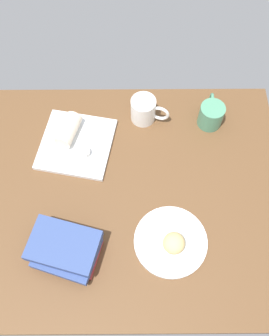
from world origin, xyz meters
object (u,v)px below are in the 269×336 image
object	(u,v)px
breakfast_wrap	(68,130)
book_stack	(66,249)
square_plate	(76,144)
coffee_mug	(211,114)
scone_pastry	(174,243)
second_mug	(144,110)
round_plate	(171,242)
sauce_cup	(84,152)

from	to	relation	value
breakfast_wrap	book_stack	distance (cm)	43.99
square_plate	coffee_mug	xyz separation A→B (cm)	(49.96, 10.12, 4.02)
scone_pastry	square_plate	bearing A→B (deg)	131.27
book_stack	second_mug	distance (cm)	58.08
breakfast_wrap	second_mug	size ratio (longest dim) A/B	0.86
round_plate	breakfast_wrap	bearing A→B (deg)	131.23
breakfast_wrap	coffee_mug	size ratio (longest dim) A/B	0.88
scone_pastry	sauce_cup	size ratio (longest dim) A/B	1.62
breakfast_wrap	coffee_mug	bearing A→B (deg)	-155.51
breakfast_wrap	round_plate	bearing A→B (deg)	148.84
square_plate	second_mug	distance (cm)	28.25
round_plate	scone_pastry	xyz separation A→B (cm)	(0.69, -1.53, 3.58)
sauce_cup	breakfast_wrap	distance (cm)	10.46
scone_pastry	second_mug	xyz separation A→B (cm)	(-8.47, 50.39, 0.94)
sauce_cup	coffee_mug	world-z (taller)	coffee_mug
scone_pastry	breakfast_wrap	size ratio (longest dim) A/B	0.58
book_stack	coffee_mug	world-z (taller)	coffee_mug
sauce_cup	second_mug	size ratio (longest dim) A/B	0.31
round_plate	square_plate	xyz separation A→B (cm)	(-32.94, 36.79, 0.10)
coffee_mug	second_mug	distance (cm)	24.87
round_plate	square_plate	distance (cm)	49.38
square_plate	breakfast_wrap	xyz separation A→B (cm)	(-2.61, 3.77, 3.82)
square_plate	sauce_cup	distance (cm)	6.13
breakfast_wrap	coffee_mug	distance (cm)	52.95
round_plate	breakfast_wrap	world-z (taller)	breakfast_wrap
book_stack	coffee_mug	size ratio (longest dim) A/B	1.71
book_stack	second_mug	xyz separation A→B (cm)	(25.42, 52.22, 0.61)
square_plate	coffee_mug	size ratio (longest dim) A/B	1.81
coffee_mug	sauce_cup	bearing A→B (deg)	-162.38
scone_pastry	book_stack	size ratio (longest dim) A/B	0.30
sauce_cup	round_plate	bearing A→B (deg)	-47.24
sauce_cup	book_stack	distance (cm)	35.66
scone_pastry	square_plate	world-z (taller)	scone_pastry
sauce_cup	breakfast_wrap	bearing A→B (deg)	124.74
breakfast_wrap	second_mug	world-z (taller)	second_mug
coffee_mug	second_mug	bearing A→B (deg)	175.52
sauce_cup	second_mug	xyz separation A→B (cm)	(21.89, 16.77, 2.27)
sauce_cup	second_mug	world-z (taller)	second_mug
round_plate	square_plate	size ratio (longest dim) A/B	0.94
coffee_mug	second_mug	xyz separation A→B (cm)	(-24.79, 1.94, 0.40)
breakfast_wrap	coffee_mug	xyz separation A→B (cm)	(52.57, 6.34, 0.20)
breakfast_wrap	book_stack	xyz separation A→B (cm)	(2.36, -43.93, -0.00)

